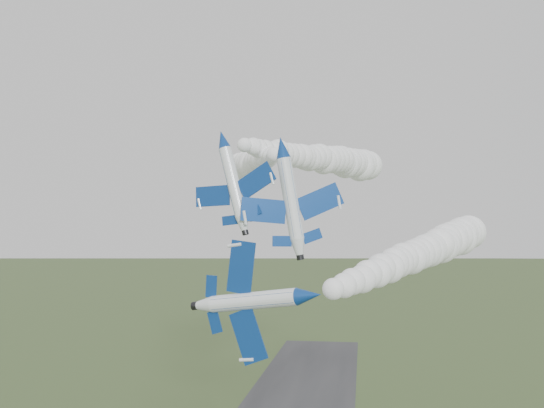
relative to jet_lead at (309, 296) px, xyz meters
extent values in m
cylinder|color=white|center=(-0.01, 0.10, -0.01)|extent=(3.84, 7.61, 1.50)
cone|color=navy|center=(-1.54, -4.39, -0.01)|extent=(2.05, 2.35, 1.50)
cone|color=white|center=(1.46, 4.43, -0.01)|extent=(1.94, 2.01, 1.50)
cylinder|color=black|center=(1.74, 5.28, -0.01)|extent=(0.89, 0.75, 0.76)
ellipsoid|color=black|center=(-0.16, -1.89, 0.06)|extent=(1.78, 2.76, 1.00)
cube|color=navy|center=(-0.22, 0.93, 2.64)|extent=(1.30, 2.24, 4.10)
cube|color=navy|center=(0.41, 0.72, -2.69)|extent=(1.30, 2.24, 4.10)
cube|color=navy|center=(1.03, 3.72, 1.42)|extent=(0.61, 1.03, 1.79)
cube|color=navy|center=(1.37, 3.61, -1.43)|extent=(0.61, 1.03, 1.79)
cube|color=navy|center=(2.22, 3.09, 0.14)|extent=(2.32, 1.99, 0.35)
cylinder|color=white|center=(-11.82, 22.23, 15.53)|extent=(4.13, 8.31, 1.79)
cone|color=navy|center=(-13.35, 17.32, 15.53)|extent=(2.34, 2.57, 1.79)
cone|color=white|center=(-10.35, 26.95, 15.53)|extent=(2.23, 2.20, 1.79)
cylinder|color=black|center=(-10.06, 27.87, 15.53)|extent=(1.04, 0.82, 0.91)
ellipsoid|color=black|center=(-12.58, 20.27, 16.05)|extent=(1.97, 3.02, 1.19)
cube|color=navy|center=(-14.23, 23.79, 14.61)|extent=(4.83, 3.51, 1.33)
cube|color=navy|center=(-8.88, 22.12, 16.17)|extent=(4.83, 3.51, 1.33)
cube|color=navy|center=(-12.04, 26.56, 15.11)|extent=(2.12, 1.58, 0.61)
cube|color=navy|center=(-9.18, 25.67, 15.94)|extent=(2.12, 1.58, 0.61)
cube|color=navy|center=(-11.00, 25.99, 16.74)|extent=(1.11, 1.68, 2.09)
cylinder|color=white|center=(-4.92, 21.94, 14.41)|extent=(4.64, 9.31, 1.89)
cone|color=navy|center=(-3.12, 16.43, 14.41)|extent=(2.54, 2.87, 1.89)
cone|color=white|center=(-6.65, 27.23, 14.41)|extent=(2.40, 2.45, 1.89)
cylinder|color=black|center=(-6.98, 28.27, 14.41)|extent=(1.11, 0.92, 0.96)
ellipsoid|color=black|center=(-4.28, 19.66, 15.01)|extent=(2.17, 3.38, 1.26)
cube|color=navy|center=(-8.24, 21.77, 13.70)|extent=(5.55, 4.04, 0.98)
cube|color=navy|center=(-2.09, 23.78, 14.79)|extent=(5.55, 4.04, 0.98)
cube|color=navy|center=(-7.98, 25.76, 14.12)|extent=(2.44, 1.82, 0.47)
cube|color=navy|center=(-4.70, 26.83, 14.70)|extent=(2.44, 1.82, 0.47)
cube|color=navy|center=(-6.48, 25.98, 15.81)|extent=(1.04, 1.83, 2.39)
camera|label=1|loc=(3.98, -45.13, 4.35)|focal=40.00mm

